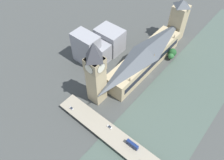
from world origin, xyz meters
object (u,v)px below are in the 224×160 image
object	(u,v)px
victoria_tower	(178,20)
car_southbound_lead	(71,108)
double_decker_bus_lead	(132,144)
road_bridge	(137,155)
car_northbound_lead	(109,127)
clock_tower	(95,72)
parliament_hall	(145,57)

from	to	relation	value
victoria_tower	car_southbound_lead	size ratio (longest dim) A/B	13.56
double_decker_bus_lead	victoria_tower	bearing A→B (deg)	-72.90
road_bridge	car_northbound_lead	bearing A→B (deg)	-7.24
car_southbound_lead	clock_tower	bearing A→B (deg)	-106.28
victoria_tower	parliament_hall	bearing A→B (deg)	90.05
road_bridge	victoria_tower	bearing A→B (deg)	-70.75
parliament_hall	road_bridge	xyz separation A→B (m)	(-53.97, 88.15, -10.17)
parliament_hall	victoria_tower	distance (m)	67.70
double_decker_bus_lead	car_northbound_lead	size ratio (longest dim) A/B	2.33
clock_tower	victoria_tower	xyz separation A→B (m)	(-9.96, -131.70, -11.28)
road_bridge	car_northbound_lead	world-z (taller)	car_northbound_lead
double_decker_bus_lead	road_bridge	bearing A→B (deg)	157.05
car_southbound_lead	parliament_hall	bearing A→B (deg)	-100.98
road_bridge	car_southbound_lead	bearing A→B (deg)	3.00
clock_tower	road_bridge	xyz separation A→B (m)	(-63.98, 23.03, -33.70)
clock_tower	car_northbound_lead	distance (m)	48.87
road_bridge	car_southbound_lead	distance (m)	71.92
car_northbound_lead	car_southbound_lead	bearing A→B (deg)	11.33
double_decker_bus_lead	car_southbound_lead	xyz separation A→B (m)	(64.44, 6.88, -2.02)
car_northbound_lead	parliament_hall	bearing A→B (deg)	-75.65
clock_tower	road_bridge	distance (m)	75.89
parliament_hall	road_bridge	bearing A→B (deg)	121.48
victoria_tower	car_southbound_lead	world-z (taller)	victoria_tower
victoria_tower	road_bridge	size ratio (longest dim) A/B	0.33
clock_tower	victoria_tower	world-z (taller)	clock_tower
parliament_hall	double_decker_bus_lead	distance (m)	97.19
victoria_tower	double_decker_bus_lead	world-z (taller)	victoria_tower
parliament_hall	car_southbound_lead	world-z (taller)	parliament_hall
double_decker_bus_lead	car_northbound_lead	world-z (taller)	double_decker_bus_lead
victoria_tower	clock_tower	bearing A→B (deg)	85.67
car_northbound_lead	clock_tower	bearing A→B (deg)	-30.97
parliament_hall	double_decker_bus_lead	size ratio (longest dim) A/B	9.86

